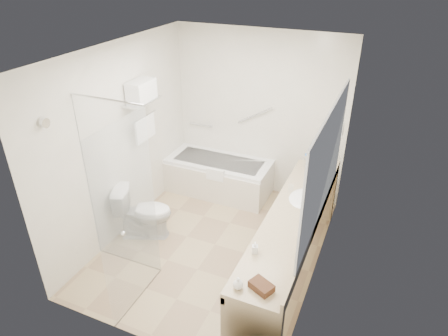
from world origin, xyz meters
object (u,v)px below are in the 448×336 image
at_px(bathtub, 219,176).
at_px(water_bottle_left, 306,161).
at_px(toilet, 144,212).
at_px(amenity_basket, 261,286).
at_px(vanity_counter, 292,231).

bearing_deg(bathtub, water_bottle_left, -9.25).
height_order(toilet, amenity_basket, amenity_basket).
bearing_deg(amenity_basket, toilet, 150.48).
height_order(vanity_counter, toilet, vanity_counter).
distance_m(bathtub, vanity_counter, 2.09).
distance_m(toilet, amenity_basket, 2.36).
relative_size(vanity_counter, amenity_basket, 13.35).
height_order(bathtub, vanity_counter, vanity_counter).
xyz_separation_m(bathtub, amenity_basket, (1.55, -2.55, 0.61)).
distance_m(toilet, water_bottle_left, 2.25).
bearing_deg(amenity_basket, bathtub, 121.33).
distance_m(vanity_counter, amenity_basket, 1.18).
relative_size(bathtub, vanity_counter, 0.59).
distance_m(amenity_basket, water_bottle_left, 2.33).
height_order(amenity_basket, water_bottle_left, water_bottle_left).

